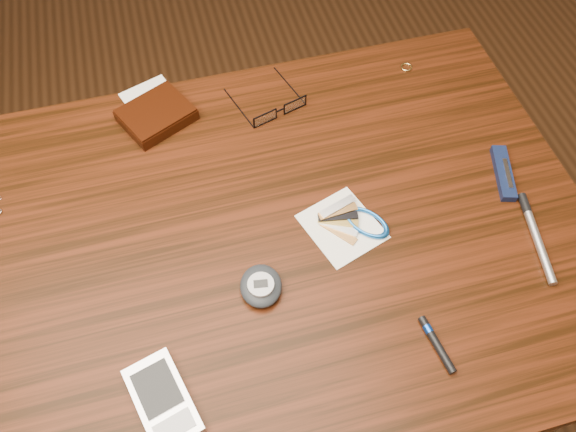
# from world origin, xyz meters

# --- Properties ---
(ground) EXTENTS (3.80, 3.80, 0.00)m
(ground) POSITION_xyz_m (0.00, 0.00, 0.00)
(ground) COLOR #472814
(ground) RESTS_ON ground
(desk) EXTENTS (1.00, 0.70, 0.75)m
(desk) POSITION_xyz_m (0.00, 0.00, 0.65)
(desk) COLOR #341408
(desk) RESTS_ON ground
(wallet_and_card) EXTENTS (0.14, 0.17, 0.02)m
(wallet_and_card) POSITION_xyz_m (-0.11, 0.27, 0.76)
(wallet_and_card) COLOR black
(wallet_and_card) RESTS_ON desk
(eyeglasses) EXTENTS (0.13, 0.13, 0.02)m
(eyeglasses) POSITION_xyz_m (0.09, 0.23, 0.76)
(eyeglasses) COLOR black
(eyeglasses) RESTS_ON desk
(gold_ring) EXTENTS (0.03, 0.03, 0.00)m
(gold_ring) POSITION_xyz_m (0.34, 0.28, 0.75)
(gold_ring) COLOR tan
(gold_ring) RESTS_ON desk
(pda_phone) EXTENTS (0.09, 0.13, 0.02)m
(pda_phone) POSITION_xyz_m (-0.17, -0.20, 0.76)
(pda_phone) COLOR silver
(pda_phone) RESTS_ON desk
(pedometer) EXTENTS (0.07, 0.07, 0.03)m
(pedometer) POSITION_xyz_m (-0.01, -0.08, 0.76)
(pedometer) COLOR black
(pedometer) RESTS_ON desk
(notepad_keys) EXTENTS (0.14, 0.13, 0.01)m
(notepad_keys) POSITION_xyz_m (0.14, -0.01, 0.75)
(notepad_keys) COLOR white
(notepad_keys) RESTS_ON desk
(pocket_knife) EXTENTS (0.05, 0.10, 0.01)m
(pocket_knife) POSITION_xyz_m (0.40, 0.01, 0.76)
(pocket_knife) COLOR #0E1833
(pocket_knife) RESTS_ON desk
(silver_pen) EXTENTS (0.04, 0.15, 0.01)m
(silver_pen) POSITION_xyz_m (0.39, -0.10, 0.76)
(silver_pen) COLOR #B3B3B8
(silver_pen) RESTS_ON desk
(black_blue_pen) EXTENTS (0.02, 0.08, 0.01)m
(black_blue_pen) POSITION_xyz_m (0.19, -0.22, 0.76)
(black_blue_pen) COLOR black
(black_blue_pen) RESTS_ON desk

